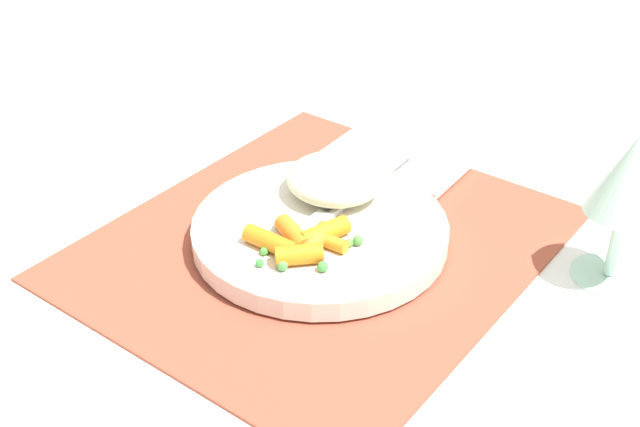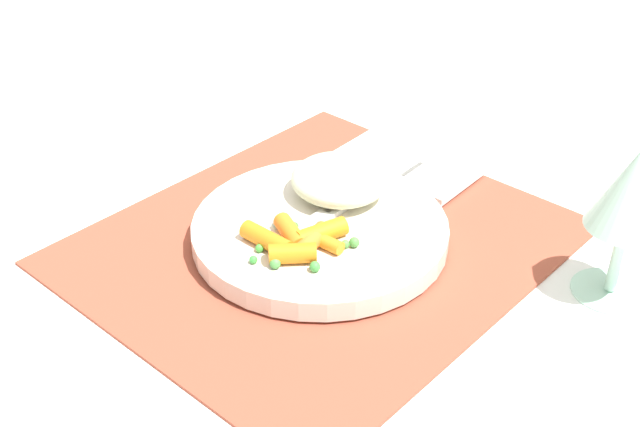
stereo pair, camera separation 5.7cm
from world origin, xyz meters
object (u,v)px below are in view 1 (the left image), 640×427
at_px(rice_mound, 335,179).
at_px(carrot_portion, 303,241).
at_px(fork, 348,197).
at_px(wine_glass, 630,181).
at_px(napkin, 393,161).
at_px(plate, 320,231).

distance_m(rice_mound, carrot_portion, 0.10).
distance_m(carrot_portion, fork, 0.09).
relative_size(rice_mound, wine_glass, 0.67).
height_order(carrot_portion, wine_glass, wine_glass).
bearing_deg(fork, rice_mound, -93.48).
xyz_separation_m(rice_mound, fork, (0.00, 0.02, -0.01)).
bearing_deg(carrot_portion, wine_glass, 125.72).
distance_m(fork, napkin, 0.12).
relative_size(carrot_portion, fork, 0.42).
bearing_deg(napkin, rice_mound, 2.36).
bearing_deg(wine_glass, napkin, -100.13).
height_order(carrot_portion, napkin, carrot_portion).
bearing_deg(fork, plate, 2.65).
relative_size(plate, fork, 1.15).
distance_m(carrot_portion, wine_glass, 0.28).
distance_m(rice_mound, napkin, 0.12).
bearing_deg(fork, carrot_portion, 9.89).
height_order(plate, napkin, plate).
bearing_deg(napkin, carrot_portion, 10.29).
xyz_separation_m(wine_glass, napkin, (-0.05, -0.26, -0.09)).
distance_m(plate, wine_glass, 0.28).
distance_m(rice_mound, fork, 0.02).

